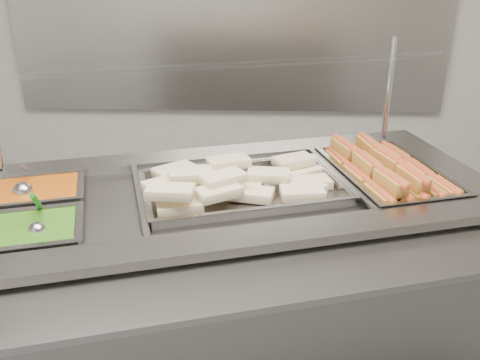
{
  "coord_description": "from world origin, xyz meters",
  "views": [
    {
      "loc": [
        0.21,
        -1.29,
        1.69
      ],
      "look_at": [
        0.14,
        0.44,
        0.93
      ],
      "focal_mm": 40.0,
      "sensor_mm": 36.0,
      "label": 1
    }
  ],
  "objects_px": {
    "sneeze_guard": "(212,71)",
    "ladle": "(23,190)",
    "pan_wraps": "(243,192)",
    "serving_spoon": "(37,225)",
    "pan_hotdogs": "(386,180)",
    "steam_counter": "(227,294)"
  },
  "relations": [
    {
      "from": "steam_counter",
      "to": "sneeze_guard",
      "type": "distance_m",
      "value": 0.85
    },
    {
      "from": "steam_counter",
      "to": "sneeze_guard",
      "type": "bearing_deg",
      "value": 106.34
    },
    {
      "from": "pan_wraps",
      "to": "ladle",
      "type": "distance_m",
      "value": 0.76
    },
    {
      "from": "sneeze_guard",
      "to": "serving_spoon",
      "type": "xyz_separation_m",
      "value": [
        -0.49,
        -0.53,
        -0.36
      ]
    },
    {
      "from": "steam_counter",
      "to": "pan_wraps",
      "type": "bearing_deg",
      "value": 16.33
    },
    {
      "from": "sneeze_guard",
      "to": "pan_wraps",
      "type": "bearing_deg",
      "value": -58.32
    },
    {
      "from": "pan_hotdogs",
      "to": "pan_wraps",
      "type": "xyz_separation_m",
      "value": [
        -0.55,
        -0.16,
        0.02
      ]
    },
    {
      "from": "sneeze_guard",
      "to": "pan_hotdogs",
      "type": "xyz_separation_m",
      "value": [
        0.67,
        -0.03,
        -0.41
      ]
    },
    {
      "from": "steam_counter",
      "to": "sneeze_guard",
      "type": "xyz_separation_m",
      "value": [
        -0.06,
        0.21,
        0.82
      ]
    },
    {
      "from": "sneeze_guard",
      "to": "pan_wraps",
      "type": "xyz_separation_m",
      "value": [
        0.12,
        -0.19,
        -0.39
      ]
    },
    {
      "from": "serving_spoon",
      "to": "pan_hotdogs",
      "type": "bearing_deg",
      "value": 23.23
    },
    {
      "from": "ladle",
      "to": "serving_spoon",
      "type": "xyz_separation_m",
      "value": [
        0.15,
        -0.25,
        0.0
      ]
    },
    {
      "from": "sneeze_guard",
      "to": "ladle",
      "type": "distance_m",
      "value": 0.78
    },
    {
      "from": "pan_hotdogs",
      "to": "pan_wraps",
      "type": "distance_m",
      "value": 0.57
    },
    {
      "from": "steam_counter",
      "to": "sneeze_guard",
      "type": "relative_size",
      "value": 1.22
    },
    {
      "from": "sneeze_guard",
      "to": "serving_spoon",
      "type": "height_order",
      "value": "sneeze_guard"
    },
    {
      "from": "ladle",
      "to": "serving_spoon",
      "type": "relative_size",
      "value": 1.13
    },
    {
      "from": "pan_hotdogs",
      "to": "ladle",
      "type": "height_order",
      "value": "ladle"
    },
    {
      "from": "sneeze_guard",
      "to": "ladle",
      "type": "relative_size",
      "value": 8.62
    },
    {
      "from": "sneeze_guard",
      "to": "pan_hotdogs",
      "type": "distance_m",
      "value": 0.78
    },
    {
      "from": "pan_wraps",
      "to": "pan_hotdogs",
      "type": "bearing_deg",
      "value": 16.33
    },
    {
      "from": "serving_spoon",
      "to": "steam_counter",
      "type": "bearing_deg",
      "value": 30.03
    }
  ]
}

